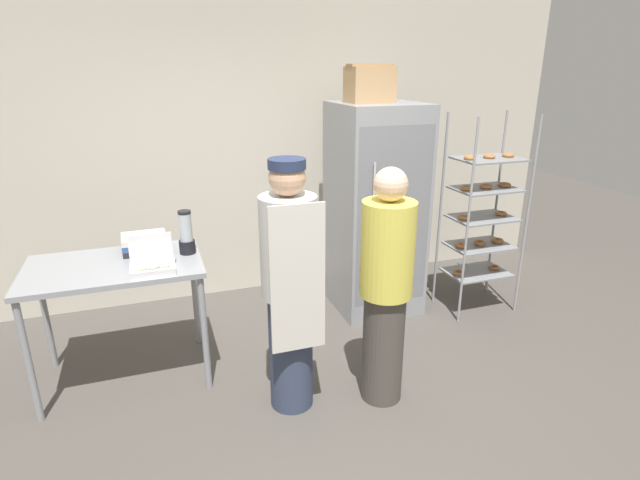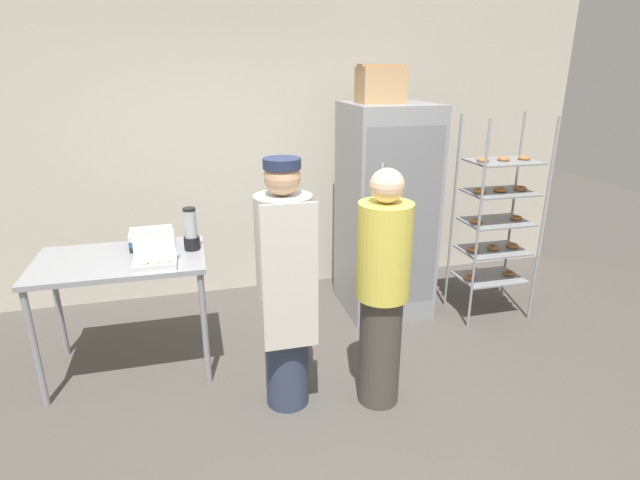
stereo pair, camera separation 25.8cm
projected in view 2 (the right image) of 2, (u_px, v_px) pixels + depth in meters
ground_plane at (338, 441)px, 3.02m from camera, size 14.00×14.00×0.00m
back_wall at (268, 140)px, 4.74m from camera, size 6.40×0.12×2.96m
refrigerator at (385, 211)px, 4.42m from camera, size 0.73×0.78×1.85m
baking_rack at (496, 220)px, 4.31m from camera, size 0.63×0.44×1.77m
prep_counter at (122, 271)px, 3.49m from camera, size 1.14×0.73×0.88m
donut_box at (154, 261)px, 3.29m from camera, size 0.28×0.19×0.23m
blender_pitcher at (191, 231)px, 3.58m from camera, size 0.11×0.11×0.31m
binder_stack at (152, 238)px, 3.67m from camera, size 0.31×0.25×0.12m
cardboard_storage_box at (381, 84)px, 4.05m from camera, size 0.37×0.27×0.30m
person_baker at (285, 285)px, 3.09m from camera, size 0.35×0.37×1.65m
person_customer at (382, 290)px, 3.13m from camera, size 0.34×0.34×1.59m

